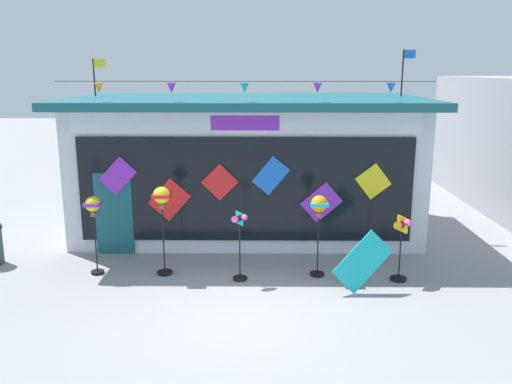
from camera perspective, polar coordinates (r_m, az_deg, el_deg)
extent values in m
plane|color=gray|center=(9.90, -1.53, -13.17)|extent=(80.00, 80.00, 0.00)
cube|color=silver|center=(14.74, -0.87, 2.75)|extent=(8.78, 4.55, 3.48)
cube|color=#195660|center=(14.14, -0.94, 9.82)|extent=(9.18, 5.31, 0.20)
cube|color=silver|center=(12.25, -1.19, 7.47)|extent=(8.08, 0.08, 0.49)
cube|color=purple|center=(12.22, -1.19, 7.46)|extent=(1.58, 0.04, 0.34)
cube|color=black|center=(12.51, -1.15, 0.26)|extent=(7.91, 0.06, 2.51)
cube|color=#195660|center=(13.14, -15.07, -2.29)|extent=(0.90, 0.07, 2.00)
cube|color=purple|center=(12.83, -14.69, 1.70)|extent=(0.92, 0.03, 0.93)
cube|color=red|center=(12.69, -9.31, -0.82)|extent=(1.03, 0.03, 1.05)
cube|color=red|center=(12.44, -3.93, 1.06)|extent=(0.89, 0.03, 0.89)
cube|color=blue|center=(12.37, 1.61, 1.78)|extent=(0.91, 0.03, 0.94)
cube|color=purple|center=(12.59, 7.07, -1.13)|extent=(1.02, 0.03, 1.00)
cube|color=yellow|center=(12.67, 12.53, 1.12)|extent=(0.87, 0.03, 0.87)
cylinder|color=black|center=(11.88, -1.26, 11.86)|extent=(8.43, 0.01, 0.01)
cone|color=orange|center=(12.42, -16.60, 10.73)|extent=(0.20, 0.20, 0.22)
cone|color=purple|center=(12.05, -9.10, 11.05)|extent=(0.20, 0.20, 0.22)
cone|color=#19B7BC|center=(11.89, -1.25, 11.18)|extent=(0.20, 0.20, 0.22)
cone|color=purple|center=(11.94, 6.67, 11.11)|extent=(0.20, 0.20, 0.22)
cone|color=blue|center=(12.21, 14.37, 10.84)|extent=(0.20, 0.20, 0.22)
cylinder|color=black|center=(15.19, -17.07, 11.74)|extent=(0.04, 0.04, 0.99)
cube|color=yellow|center=(15.14, -16.58, 13.20)|extent=(0.32, 0.02, 0.22)
cylinder|color=black|center=(14.97, 15.53, 12.26)|extent=(0.04, 0.04, 1.22)
cube|color=blue|center=(15.02, 16.25, 14.10)|extent=(0.32, 0.02, 0.22)
cylinder|color=black|center=(12.26, -16.73, -8.28)|extent=(0.29, 0.29, 0.06)
cylinder|color=black|center=(12.04, -16.94, -5.27)|extent=(0.03, 0.03, 1.42)
sphere|color=yellow|center=(11.80, -17.22, -1.24)|extent=(0.33, 0.33, 0.33)
cube|color=purple|center=(11.80, -17.22, -1.24)|extent=(0.34, 0.34, 0.07)
cube|color=brown|center=(11.85, -17.15, -2.29)|extent=(0.10, 0.10, 0.10)
cylinder|color=black|center=(11.90, -9.81, -8.56)|extent=(0.33, 0.33, 0.06)
cylinder|color=black|center=(11.64, -9.96, -5.04)|extent=(0.03, 0.03, 1.60)
sphere|color=yellow|center=(11.38, -10.15, -0.34)|extent=(0.37, 0.37, 0.37)
cube|color=red|center=(11.38, -10.15, -0.34)|extent=(0.37, 0.37, 0.08)
cube|color=brown|center=(11.43, -10.10, -1.53)|extent=(0.10, 0.10, 0.10)
cylinder|color=black|center=(11.43, -1.74, -9.30)|extent=(0.30, 0.30, 0.06)
cylinder|color=black|center=(11.19, -1.76, -6.19)|extent=(0.03, 0.03, 1.37)
cylinder|color=black|center=(10.95, -1.80, -2.87)|extent=(0.06, 0.04, 0.06)
cone|color=#EA4CA3|center=(10.94, -1.29, -2.87)|extent=(0.14, 0.15, 0.14)
cone|color=#19B7BC|center=(10.92, -1.80, -2.38)|extent=(0.15, 0.14, 0.14)
cone|color=#EA4CA3|center=(10.95, -2.30, -2.87)|extent=(0.14, 0.15, 0.14)
cone|color=#19B7BC|center=(10.98, -1.79, -3.36)|extent=(0.15, 0.14, 0.14)
cylinder|color=black|center=(11.72, 6.60, -8.78)|extent=(0.31, 0.31, 0.06)
cylinder|color=black|center=(11.49, 6.69, -5.61)|extent=(0.03, 0.03, 1.43)
sphere|color=orange|center=(11.23, 6.81, -1.26)|extent=(0.37, 0.37, 0.37)
cube|color=#19B7BC|center=(11.23, 6.81, -1.26)|extent=(0.38, 0.38, 0.08)
cube|color=brown|center=(11.30, 6.78, -2.46)|extent=(0.10, 0.10, 0.10)
cylinder|color=black|center=(11.80, 15.12, -9.03)|extent=(0.35, 0.35, 0.06)
cylinder|color=black|center=(11.59, 15.29, -6.29)|extent=(0.03, 0.03, 1.25)
cylinder|color=black|center=(11.37, 15.53, -3.37)|extent=(0.06, 0.04, 0.06)
cone|color=#EA4CA3|center=(11.40, 16.12, -3.36)|extent=(0.18, 0.19, 0.18)
cone|color=orange|center=(11.34, 15.57, -2.78)|extent=(0.19, 0.18, 0.18)
cone|color=orange|center=(11.34, 14.93, -3.38)|extent=(0.18, 0.19, 0.18)
cone|color=yellow|center=(11.40, 15.49, -3.96)|extent=(0.19, 0.18, 0.18)
cube|color=#19B7BC|center=(10.85, 11.44, -7.39)|extent=(1.26, 0.32, 1.26)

